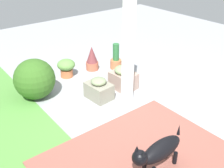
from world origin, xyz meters
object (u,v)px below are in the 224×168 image
object	(u,v)px
dog	(158,151)
terracotta_pot_tall	(116,60)
stone_planter_nearest	(123,78)
stone_planter_near	(99,89)
porch_pillar	(128,44)
terracotta_pot_broad	(66,67)
round_shrub	(35,79)
terracotta_pot_spiky	(92,59)

from	to	relation	value
dog	terracotta_pot_tall	bearing A→B (deg)	-29.35
stone_planter_nearest	stone_planter_near	bearing A→B (deg)	91.88
porch_pillar	terracotta_pot_broad	xyz separation A→B (m)	(1.51, 0.33, -0.85)
stone_planter_nearest	round_shrub	world-z (taller)	round_shrub
terracotta_pot_broad	dog	world-z (taller)	dog
terracotta_pot_spiky	terracotta_pot_tall	size ratio (longest dim) A/B	0.94
terracotta_pot_broad	terracotta_pot_tall	world-z (taller)	terracotta_pot_tall
terracotta_pot_tall	round_shrub	bearing A→B (deg)	92.16
terracotta_pot_broad	dog	xyz separation A→B (m)	(-2.93, 0.42, 0.09)
terracotta_pot_spiky	dog	distance (m)	3.08
porch_pillar	stone_planter_near	world-z (taller)	porch_pillar
porch_pillar	round_shrub	bearing A→B (deg)	45.95
terracotta_pot_spiky	porch_pillar	bearing A→B (deg)	169.30
stone_planter_nearest	dog	world-z (taller)	dog
round_shrub	terracotta_pot_broad	xyz separation A→B (m)	(0.38, -0.83, -0.14)
porch_pillar	terracotta_pot_tall	distance (m)	1.65
dog	terracotta_pot_broad	bearing A→B (deg)	-8.17
stone_planter_near	dog	bearing A→B (deg)	166.32
terracotta_pot_broad	terracotta_pot_spiky	bearing A→B (deg)	-93.57
stone_planter_nearest	round_shrub	xyz separation A→B (m)	(0.71, 1.44, 0.15)
porch_pillar	dog	bearing A→B (deg)	152.12
porch_pillar	terracotta_pot_broad	world-z (taller)	porch_pillar
porch_pillar	terracotta_pot_spiky	size ratio (longest dim) A/B	4.05
porch_pillar	round_shrub	distance (m)	1.77
porch_pillar	stone_planter_near	size ratio (longest dim) A/B	4.38
stone_planter_near	terracotta_pot_broad	distance (m)	1.11
stone_planter_near	round_shrub	distance (m)	1.14
stone_planter_nearest	terracotta_pot_broad	xyz separation A→B (m)	(1.09, 0.61, 0.01)
stone_planter_near	dog	size ratio (longest dim) A/B	0.62
porch_pillar	stone_planter_near	distance (m)	1.03
porch_pillar	dog	xyz separation A→B (m)	(-1.43, 0.75, -0.76)
terracotta_pot_tall	terracotta_pot_spiky	bearing A→B (deg)	58.79
stone_planter_nearest	dog	distance (m)	2.12
stone_planter_near	dog	xyz separation A→B (m)	(-1.83, 0.45, 0.14)
stone_planter_near	terracotta_pot_broad	size ratio (longest dim) A/B	1.30
round_shrub	terracotta_pot_broad	world-z (taller)	round_shrub
round_shrub	terracotta_pot_tall	xyz separation A→B (m)	(0.07, -1.89, -0.16)
terracotta_pot_spiky	dog	world-z (taller)	dog
round_shrub	dog	xyz separation A→B (m)	(-2.56, -0.41, -0.05)
dog	round_shrub	bearing A→B (deg)	9.16
terracotta_pot_broad	porch_pillar	bearing A→B (deg)	-167.53
stone_planter_nearest	terracotta_pot_spiky	world-z (taller)	terracotta_pot_spiky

